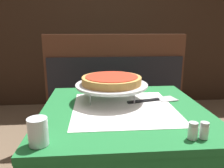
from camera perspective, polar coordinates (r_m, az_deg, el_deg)
The scene contains 12 objects.
dining_table_front at distance 1.19m, azimuth 3.03°, elevation -10.79°, with size 0.85×0.85×0.75m.
dining_table_rear at distance 2.91m, azimuth -0.76°, elevation 4.28°, with size 0.70×0.70×0.75m.
booth_bench at distance 2.12m, azimuth 1.34°, elevation -8.96°, with size 1.38×0.52×1.10m.
back_wall_panel at distance 3.33m, azimuth -2.14°, elevation 15.10°, with size 6.00×0.04×2.40m, color black.
pizza_pan_stand at distance 1.24m, azimuth -0.11°, elevation -0.39°, with size 0.41×0.41×0.10m.
deep_dish_pizza at distance 1.23m, azimuth -0.11°, elevation 1.07°, with size 0.34×0.34×0.04m.
pizza_server at distance 1.28m, azimuth 10.94°, elevation -4.11°, with size 0.30×0.12×0.01m.
water_glass_near at distance 0.83m, azimuth -18.76°, elevation -11.67°, with size 0.07×0.07×0.10m.
salt_shaker at distance 0.89m, azimuth 20.38°, elevation -11.38°, with size 0.04×0.04×0.07m.
pepper_shaker at distance 0.91m, azimuth 22.93°, elevation -11.11°, with size 0.03×0.03×0.06m.
napkin_holder at distance 1.50m, azimuth 2.02°, elevation 0.52°, with size 0.10×0.05×0.09m.
condiment_caddy at distance 2.96m, azimuth -1.53°, elevation 7.29°, with size 0.12×0.12×0.16m.
Camera 1 is at (-0.15, -1.07, 1.16)m, focal length 35.00 mm.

